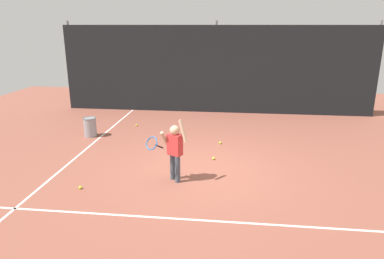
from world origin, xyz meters
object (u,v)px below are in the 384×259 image
Objects in this scene: ball_hopper at (90,127)px; tennis_ball_1 at (220,143)px; tennis_player at (174,148)px; tennis_ball_2 at (137,125)px; tennis_ball_0 at (80,187)px; tennis_ball_3 at (214,158)px.

ball_hopper reaches higher than tennis_ball_1.
tennis_player is at bearing -42.78° from ball_hopper.
tennis_ball_2 is (1.05, 1.21, -0.26)m from ball_hopper.
tennis_player reaches higher than tennis_ball_2.
tennis_ball_0 is (1.15, -3.35, -0.26)m from ball_hopper.
tennis_player is 20.46× the size of tennis_ball_2.
tennis_ball_1 is 1.00× the size of tennis_ball_2.
tennis_ball_0 is (-1.80, -0.62, -0.69)m from tennis_player.
tennis_ball_0 is at bearing -88.72° from tennis_ball_2.
tennis_ball_0 is 1.00× the size of tennis_ball_2.
tennis_player is 2.40× the size of ball_hopper.
ball_hopper is at bearing 176.15° from tennis_ball_1.
tennis_ball_2 is 3.76m from tennis_ball_3.
tennis_ball_2 is (-1.91, 3.95, -0.69)m from tennis_player.
tennis_ball_3 is (2.56, 1.91, 0.00)m from tennis_ball_0.
ball_hopper is 1.62m from tennis_ball_2.
tennis_player reaches higher than ball_hopper.
tennis_ball_0 is at bearing -130.76° from tennis_ball_1.
tennis_ball_2 is 1.00× the size of tennis_ball_3.
tennis_ball_0 is 4.57m from tennis_ball_2.
tennis_ball_1 is at bearing 100.42° from tennis_player.
ball_hopper is 3.56m from tennis_ball_0.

